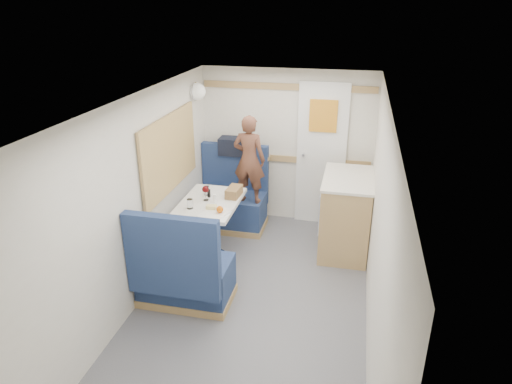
% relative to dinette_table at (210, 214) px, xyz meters
% --- Properties ---
extents(floor, '(4.50, 4.50, 0.00)m').
position_rel_dinette_table_xyz_m(floor, '(0.65, -1.00, -0.57)').
color(floor, '#515156').
rests_on(floor, ground).
extents(ceiling, '(4.50, 4.50, 0.00)m').
position_rel_dinette_table_xyz_m(ceiling, '(0.65, -1.00, 1.43)').
color(ceiling, silver).
rests_on(ceiling, wall_back).
extents(wall_back, '(2.20, 0.02, 2.00)m').
position_rel_dinette_table_xyz_m(wall_back, '(0.65, 1.25, 0.43)').
color(wall_back, silver).
rests_on(wall_back, floor).
extents(wall_left, '(0.02, 4.50, 2.00)m').
position_rel_dinette_table_xyz_m(wall_left, '(-0.45, -1.00, 0.43)').
color(wall_left, silver).
rests_on(wall_left, floor).
extents(wall_right, '(0.02, 4.50, 2.00)m').
position_rel_dinette_table_xyz_m(wall_right, '(1.75, -1.00, 0.43)').
color(wall_right, silver).
rests_on(wall_right, floor).
extents(oak_trim_low, '(2.15, 0.02, 0.08)m').
position_rel_dinette_table_xyz_m(oak_trim_low, '(0.65, 1.23, 0.28)').
color(oak_trim_low, '#A6874B').
rests_on(oak_trim_low, wall_back).
extents(oak_trim_high, '(2.15, 0.02, 0.08)m').
position_rel_dinette_table_xyz_m(oak_trim_high, '(0.65, 1.23, 1.21)').
color(oak_trim_high, '#A6874B').
rests_on(oak_trim_high, wall_back).
extents(side_window, '(0.04, 1.30, 0.72)m').
position_rel_dinette_table_xyz_m(side_window, '(-0.43, 0.00, 0.68)').
color(side_window, '#989E86').
rests_on(side_window, wall_left).
extents(rear_door, '(0.62, 0.12, 1.86)m').
position_rel_dinette_table_xyz_m(rear_door, '(1.10, 1.22, 0.41)').
color(rear_door, white).
rests_on(rear_door, wall_back).
extents(dinette_table, '(0.62, 0.92, 0.72)m').
position_rel_dinette_table_xyz_m(dinette_table, '(0.00, 0.00, 0.00)').
color(dinette_table, white).
rests_on(dinette_table, floor).
extents(bench_far, '(0.90, 0.59, 1.05)m').
position_rel_dinette_table_xyz_m(bench_far, '(-0.00, 0.86, -0.27)').
color(bench_far, '#18264E').
rests_on(bench_far, floor).
extents(bench_near, '(0.90, 0.59, 1.05)m').
position_rel_dinette_table_xyz_m(bench_near, '(-0.00, -0.86, -0.27)').
color(bench_near, '#18264E').
rests_on(bench_near, floor).
extents(ledge, '(0.90, 0.14, 0.04)m').
position_rel_dinette_table_xyz_m(ledge, '(-0.00, 1.12, 0.31)').
color(ledge, '#A6874B').
rests_on(ledge, bench_far).
extents(dome_light, '(0.20, 0.20, 0.20)m').
position_rel_dinette_table_xyz_m(dome_light, '(-0.39, 0.85, 1.18)').
color(dome_light, white).
rests_on(dome_light, wall_left).
extents(galley_counter, '(0.57, 0.92, 0.92)m').
position_rel_dinette_table_xyz_m(galley_counter, '(1.47, 0.55, -0.10)').
color(galley_counter, '#A6874B').
rests_on(galley_counter, floor).
extents(person, '(0.42, 0.30, 1.08)m').
position_rel_dinette_table_xyz_m(person, '(0.28, 0.69, 0.43)').
color(person, brown).
rests_on(person, bench_far).
extents(duffel_bag, '(0.46, 0.22, 0.22)m').
position_rel_dinette_table_xyz_m(duffel_bag, '(0.02, 1.12, 0.44)').
color(duffel_bag, black).
rests_on(duffel_bag, ledge).
extents(tray, '(0.32, 0.38, 0.02)m').
position_rel_dinette_table_xyz_m(tray, '(0.15, -0.29, 0.16)').
color(tray, white).
rests_on(tray, dinette_table).
extents(orange_fruit, '(0.07, 0.07, 0.07)m').
position_rel_dinette_table_xyz_m(orange_fruit, '(0.20, -0.28, 0.21)').
color(orange_fruit, '#D35F09').
rests_on(orange_fruit, tray).
extents(cheese_block, '(0.11, 0.07, 0.04)m').
position_rel_dinette_table_xyz_m(cheese_block, '(0.09, -0.21, 0.19)').
color(cheese_block, '#DEC880').
rests_on(cheese_block, tray).
extents(wine_glass, '(0.08, 0.08, 0.17)m').
position_rel_dinette_table_xyz_m(wine_glass, '(-0.05, 0.02, 0.28)').
color(wine_glass, white).
rests_on(wine_glass, dinette_table).
extents(tumbler_left, '(0.07, 0.07, 0.11)m').
position_rel_dinette_table_xyz_m(tumbler_left, '(-0.15, -0.22, 0.21)').
color(tumbler_left, white).
rests_on(tumbler_left, dinette_table).
extents(tumbler_mid, '(0.06, 0.06, 0.10)m').
position_rel_dinette_table_xyz_m(tumbler_mid, '(-0.09, 0.16, 0.21)').
color(tumbler_mid, white).
rests_on(tumbler_mid, dinette_table).
extents(beer_glass, '(0.06, 0.06, 0.10)m').
position_rel_dinette_table_xyz_m(beer_glass, '(0.22, 0.13, 0.20)').
color(beer_glass, '#904415').
rests_on(beer_glass, dinette_table).
extents(pepper_grinder, '(0.03, 0.03, 0.09)m').
position_rel_dinette_table_xyz_m(pepper_grinder, '(-0.04, 0.11, 0.20)').
color(pepper_grinder, black).
rests_on(pepper_grinder, dinette_table).
extents(salt_grinder, '(0.04, 0.04, 0.10)m').
position_rel_dinette_table_xyz_m(salt_grinder, '(0.07, -0.02, 0.20)').
color(salt_grinder, white).
rests_on(salt_grinder, dinette_table).
extents(bread_loaf, '(0.15, 0.26, 0.10)m').
position_rel_dinette_table_xyz_m(bread_loaf, '(0.22, 0.20, 0.21)').
color(bread_loaf, brown).
rests_on(bread_loaf, dinette_table).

